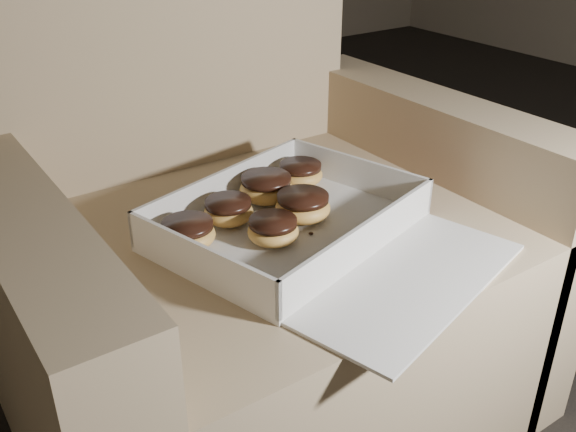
{
  "coord_description": "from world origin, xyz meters",
  "views": [
    {
      "loc": [
        -1.07,
        -0.81,
        0.86
      ],
      "look_at": [
        -0.59,
        -0.12,
        0.42
      ],
      "focal_mm": 40.0,
      "sensor_mm": 36.0,
      "label": 1
    }
  ],
  "objects": [
    {
      "name": "crumb_b",
      "position": [
        -0.58,
        -0.15,
        0.4
      ],
      "size": [
        0.01,
        0.01,
        0.0
      ],
      "primitive_type": "ellipsoid",
      "color": "black",
      "rests_on": "bakery_box"
    },
    {
      "name": "crumb_c",
      "position": [
        -0.61,
        -0.14,
        0.4
      ],
      "size": [
        0.01,
        0.01,
        0.0
      ],
      "primitive_type": "ellipsoid",
      "color": "black",
      "rests_on": "bakery_box"
    },
    {
      "name": "bakery_box",
      "position": [
        -0.58,
        -0.15,
        0.4
      ],
      "size": [
        0.47,
        0.51,
        0.06
      ],
      "rotation": [
        0.0,
        0.0,
        0.28
      ],
      "color": "silver",
      "rests_on": "armchair"
    },
    {
      "name": "donut_d",
      "position": [
        -0.57,
        -0.02,
        0.42
      ],
      "size": [
        0.09,
        0.09,
        0.04
      ],
      "color": "#E2A64F",
      "rests_on": "bakery_box"
    },
    {
      "name": "armchair",
      "position": [
        -0.59,
        -0.01,
        0.27
      ],
      "size": [
        0.83,
        0.7,
        0.87
      ],
      "color": "#967F60",
      "rests_on": "floor"
    },
    {
      "name": "donut_f",
      "position": [
        -0.66,
        -0.05,
        0.42
      ],
      "size": [
        0.07,
        0.07,
        0.04
      ],
      "color": "#E2A64F",
      "rests_on": "bakery_box"
    },
    {
      "name": "floor",
      "position": [
        0.0,
        0.0,
        0.0
      ],
      "size": [
        4.5,
        4.5,
        0.0
      ],
      "primitive_type": "plane",
      "color": "black",
      "rests_on": "ground"
    },
    {
      "name": "donut_c",
      "position": [
        -0.56,
        -0.11,
        0.42
      ],
      "size": [
        0.08,
        0.08,
        0.04
      ],
      "color": "#E2A64F",
      "rests_on": "bakery_box"
    },
    {
      "name": "donut_a",
      "position": [
        -0.74,
        -0.08,
        0.42
      ],
      "size": [
        0.08,
        0.08,
        0.04
      ],
      "color": "#E2A64F",
      "rests_on": "bakery_box"
    },
    {
      "name": "donut_e",
      "position": [
        -0.49,
        -0.0,
        0.42
      ],
      "size": [
        0.08,
        0.08,
        0.04
      ],
      "color": "#E2A64F",
      "rests_on": "bakery_box"
    },
    {
      "name": "crumb_d",
      "position": [
        -0.71,
        -0.19,
        0.4
      ],
      "size": [
        0.01,
        0.01,
        0.0
      ],
      "primitive_type": "ellipsoid",
      "color": "black",
      "rests_on": "bakery_box"
    },
    {
      "name": "crumb_a",
      "position": [
        -0.64,
        -0.26,
        0.4
      ],
      "size": [
        0.01,
        0.01,
        0.0
      ],
      "primitive_type": "ellipsoid",
      "color": "black",
      "rests_on": "bakery_box"
    },
    {
      "name": "donut_b",
      "position": [
        -0.64,
        -0.14,
        0.42
      ],
      "size": [
        0.07,
        0.07,
        0.04
      ],
      "color": "#E2A64F",
      "rests_on": "bakery_box"
    }
  ]
}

